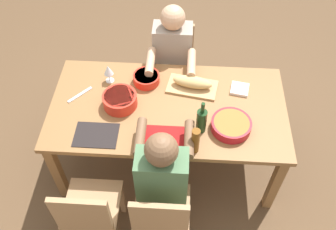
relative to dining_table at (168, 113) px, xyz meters
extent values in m
plane|color=brown|center=(0.00, 0.00, -0.66)|extent=(8.00, 8.00, 0.00)
cube|color=olive|center=(0.00, 0.00, 0.06)|extent=(1.85, 0.95, 0.04)
cube|color=olive|center=(-0.86, -0.42, -0.31)|extent=(0.07, 0.07, 0.70)
cube|color=olive|center=(0.86, -0.42, -0.31)|extent=(0.07, 0.07, 0.70)
cube|color=olive|center=(-0.86, 0.42, -0.31)|extent=(0.07, 0.07, 0.70)
cube|color=olive|center=(0.86, 0.42, -0.31)|extent=(0.07, 0.07, 0.70)
cube|color=#A87F56|center=(0.51, 0.72, -0.22)|extent=(0.40, 0.40, 0.03)
cube|color=#A87F56|center=(0.51, 0.90, -0.01)|extent=(0.38, 0.04, 0.40)
cube|color=#A87F56|center=(0.68, 0.55, -0.45)|extent=(0.04, 0.04, 0.42)
cube|color=#A87F56|center=(0.34, 0.55, -0.45)|extent=(0.04, 0.04, 0.42)
cube|color=#A87F56|center=(0.00, -0.72, -0.22)|extent=(0.40, 0.40, 0.03)
cube|color=#A87F56|center=(0.00, -0.90, -0.01)|extent=(0.38, 0.04, 0.40)
cube|color=#A87F56|center=(-0.17, -0.55, -0.45)|extent=(0.04, 0.04, 0.42)
cube|color=#A87F56|center=(0.17, -0.55, -0.45)|extent=(0.04, 0.04, 0.42)
cube|color=#A87F56|center=(-0.17, -0.89, -0.45)|extent=(0.04, 0.04, 0.42)
cube|color=#A87F56|center=(0.17, -0.89, -0.45)|extent=(0.04, 0.04, 0.42)
cylinder|color=#2D2D38|center=(-0.08, -0.50, -0.43)|extent=(0.11, 0.11, 0.45)
cylinder|color=#2D2D38|center=(0.08, -0.50, -0.43)|extent=(0.11, 0.11, 0.45)
cube|color=gray|center=(0.00, -0.66, 0.07)|extent=(0.34, 0.20, 0.55)
cylinder|color=tan|center=(-0.17, -0.39, 0.19)|extent=(0.07, 0.30, 0.07)
cylinder|color=tan|center=(0.17, -0.39, 0.19)|extent=(0.07, 0.30, 0.07)
sphere|color=tan|center=(0.00, -0.66, 0.43)|extent=(0.21, 0.21, 0.21)
cube|color=#A87F56|center=(0.00, 0.72, -0.22)|extent=(0.40, 0.40, 0.03)
cube|color=#A87F56|center=(0.00, 0.90, -0.01)|extent=(0.38, 0.04, 0.40)
cube|color=#A87F56|center=(0.17, 0.55, -0.45)|extent=(0.04, 0.04, 0.42)
cube|color=#A87F56|center=(-0.17, 0.55, -0.45)|extent=(0.04, 0.04, 0.42)
cylinder|color=#2D2D38|center=(0.08, 0.50, -0.43)|extent=(0.11, 0.11, 0.45)
cylinder|color=#2D2D38|center=(-0.08, 0.50, -0.43)|extent=(0.11, 0.11, 0.45)
cube|color=#4C724C|center=(0.00, 0.66, 0.07)|extent=(0.34, 0.20, 0.55)
cylinder|color=brown|center=(0.17, 0.39, 0.19)|extent=(0.07, 0.30, 0.07)
cylinder|color=brown|center=(-0.17, 0.39, 0.19)|extent=(0.07, 0.30, 0.07)
sphere|color=brown|center=(0.00, 0.66, 0.43)|extent=(0.21, 0.21, 0.21)
cylinder|color=red|center=(0.37, 0.01, 0.13)|extent=(0.27, 0.27, 0.10)
cylinder|color=#2D7028|center=(0.37, 0.01, 0.17)|extent=(0.23, 0.23, 0.04)
cylinder|color=red|center=(0.19, -0.26, 0.12)|extent=(0.22, 0.22, 0.08)
cylinder|color=beige|center=(0.19, -0.26, 0.14)|extent=(0.19, 0.19, 0.03)
cylinder|color=#B21923|center=(-0.48, 0.19, 0.12)|extent=(0.30, 0.30, 0.07)
cylinder|color=orange|center=(-0.48, 0.19, 0.14)|extent=(0.26, 0.26, 0.03)
cube|color=tan|center=(-0.18, -0.21, 0.09)|extent=(0.43, 0.29, 0.02)
ellipsoid|color=tan|center=(-0.18, -0.21, 0.15)|extent=(0.33, 0.16, 0.09)
cylinder|color=#193819|center=(-0.25, 0.22, 0.18)|extent=(0.08, 0.08, 0.20)
cylinder|color=#193819|center=(-0.25, 0.22, 0.33)|extent=(0.03, 0.03, 0.09)
cylinder|color=brown|center=(-0.21, 0.40, 0.19)|extent=(0.06, 0.06, 0.22)
cylinder|color=silver|center=(0.50, -0.25, 0.08)|extent=(0.07, 0.07, 0.01)
cylinder|color=silver|center=(0.50, -0.25, 0.12)|extent=(0.01, 0.01, 0.07)
cone|color=silver|center=(0.50, -0.25, 0.20)|extent=(0.08, 0.08, 0.08)
cube|color=black|center=(0.51, 0.32, 0.08)|extent=(0.32, 0.23, 0.01)
cube|color=maroon|center=(0.00, 0.32, 0.08)|extent=(0.32, 0.23, 0.01)
cube|color=silver|center=(0.71, -0.07, 0.08)|extent=(0.17, 0.19, 0.01)
cube|color=white|center=(-0.57, -0.21, 0.09)|extent=(0.16, 0.16, 0.02)
camera|label=1|loc=(-0.11, 1.89, 2.25)|focal=39.41mm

